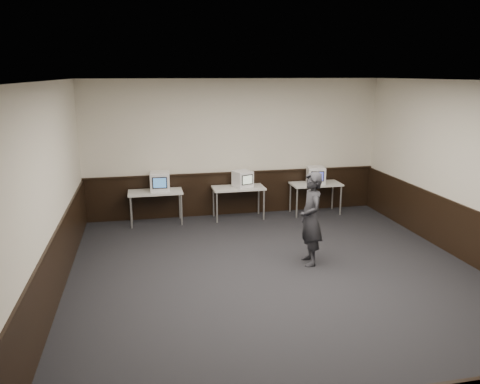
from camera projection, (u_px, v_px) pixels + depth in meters
name	position (u px, v px, depth m)	size (l,w,h in m)	color
floor	(283.00, 283.00, 7.60)	(8.00, 8.00, 0.00)	black
ceiling	(289.00, 81.00, 6.81)	(8.00, 8.00, 0.00)	white
back_wall	(235.00, 148.00, 11.00)	(7.00, 7.00, 0.00)	silver
front_wall	(450.00, 314.00, 3.41)	(7.00, 7.00, 0.00)	silver
left_wall	(45.00, 200.00, 6.50)	(8.00, 8.00, 0.00)	silver
wainscot_back	(235.00, 194.00, 11.25)	(6.98, 0.04, 1.00)	black
wainscot_left	(54.00, 273.00, 6.78)	(0.04, 7.98, 1.00)	black
wainscot_right	(475.00, 239.00, 8.17)	(0.04, 7.98, 1.00)	black
wainscot_rail	(235.00, 173.00, 11.10)	(6.98, 0.06, 0.04)	black
desk_left	(155.00, 194.00, 10.46)	(1.20, 0.60, 0.75)	silver
desk_center	(238.00, 190.00, 10.85)	(1.20, 0.60, 0.75)	silver
desk_right	(316.00, 186.00, 11.23)	(1.20, 0.60, 0.75)	silver
emac_left	(160.00, 181.00, 10.43)	(0.46, 0.49, 0.43)	white
emac_center	(243.00, 179.00, 10.80)	(0.49, 0.50, 0.38)	white
emac_right	(316.00, 175.00, 11.12)	(0.47, 0.49, 0.40)	white
person	(311.00, 219.00, 8.19)	(0.61, 0.40, 1.67)	#26262B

